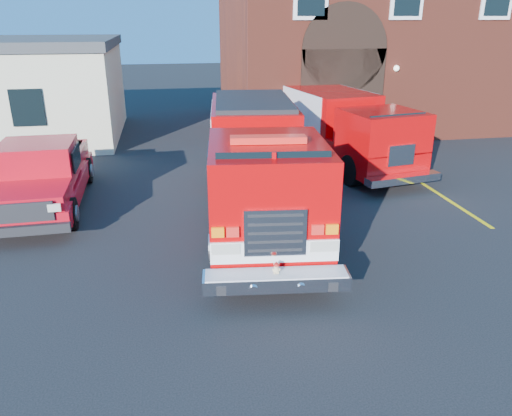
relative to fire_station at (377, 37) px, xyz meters
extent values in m
plane|color=black|center=(-8.99, -13.98, -4.25)|extent=(100.00, 100.00, 0.00)
cube|color=yellow|center=(-2.49, -12.98, -4.25)|extent=(0.12, 3.00, 0.01)
cube|color=yellow|center=(-2.49, -9.98, -4.25)|extent=(0.12, 3.00, 0.01)
cube|color=yellow|center=(-2.49, -6.98, -4.25)|extent=(0.12, 3.00, 0.01)
cube|color=maroon|center=(0.01, 0.02, -0.25)|extent=(15.00, 10.00, 8.00)
cube|color=black|center=(-3.49, -5.00, -2.25)|extent=(3.60, 0.12, 4.00)
cylinder|color=black|center=(-3.49, -5.00, -0.25)|extent=(3.60, 0.12, 3.60)
cube|color=beige|center=(-17.99, -0.98, -2.25)|extent=(10.00, 8.00, 4.00)
cube|color=black|center=(-15.99, -5.01, -2.25)|extent=(1.20, 0.10, 1.40)
cylinder|color=black|center=(-9.87, -15.45, -3.71)|extent=(0.46, 1.12, 1.09)
cylinder|color=black|center=(-7.70, -15.69, -3.71)|extent=(0.46, 1.12, 1.09)
cube|color=#B50507|center=(-8.44, -12.42, -3.41)|extent=(3.44, 9.14, 0.89)
cube|color=#B50507|center=(-8.19, -10.15, -2.27)|extent=(2.94, 4.61, 1.59)
cube|color=#B50507|center=(-8.75, -15.28, -2.22)|extent=(2.81, 3.43, 1.49)
cube|color=black|center=(-8.89, -16.51, -1.82)|extent=(2.18, 0.32, 0.93)
cube|color=red|center=(-8.75, -15.28, -1.40)|extent=(1.61, 0.51, 0.14)
cube|color=white|center=(-8.93, -16.87, -3.21)|extent=(2.47, 0.33, 0.44)
cube|color=silver|center=(-8.93, -16.88, -2.81)|extent=(1.19, 0.19, 0.93)
cube|color=silver|center=(-8.96, -17.15, -3.68)|extent=(2.82, 0.85, 0.28)
cube|color=#B7B7BF|center=(-9.43, -10.02, -2.27)|extent=(0.43, 3.55, 1.29)
cube|color=#B7B7BF|center=(-6.94, -10.29, -2.27)|extent=(0.43, 3.55, 1.29)
sphere|color=#D7BE86|center=(-8.96, -17.15, -3.46)|extent=(0.14, 0.14, 0.13)
sphere|color=#D7BE86|center=(-8.96, -17.16, -3.37)|extent=(0.11, 0.11, 0.10)
sphere|color=#D7BE86|center=(-8.99, -17.14, -3.33)|extent=(0.04, 0.04, 0.04)
sphere|color=#D7BE86|center=(-8.92, -17.15, -3.33)|extent=(0.04, 0.04, 0.04)
ellipsoid|color=red|center=(-8.96, -17.15, -3.34)|extent=(0.12, 0.12, 0.06)
cylinder|color=red|center=(-8.96, -17.16, -3.35)|extent=(0.14, 0.14, 0.01)
cylinder|color=black|center=(-13.44, -12.51, -3.82)|extent=(0.32, 0.86, 0.86)
cube|color=#B60A19|center=(-14.44, -10.56, -3.66)|extent=(2.31, 5.95, 0.48)
cube|color=#B60A19|center=(-14.38, -12.65, -3.24)|extent=(2.02, 1.66, 0.37)
cube|color=#B60A19|center=(-14.43, -10.88, -2.81)|extent=(2.02, 1.98, 1.07)
cube|color=#B60A19|center=(-14.49, -8.85, -3.24)|extent=(2.03, 2.30, 0.59)
cube|color=black|center=(-14.36, -13.59, -3.77)|extent=(2.19, 0.21, 0.24)
cylinder|color=black|center=(-4.92, -10.36, -3.74)|extent=(0.50, 1.07, 1.03)
cylinder|color=black|center=(-2.89, -10.01, -3.74)|extent=(0.50, 1.07, 1.03)
cube|color=#B50507|center=(-4.35, -7.60, -3.45)|extent=(3.59, 7.80, 0.84)
cube|color=#B50507|center=(-4.60, -6.21, -2.38)|extent=(3.11, 5.02, 1.41)
cube|color=#B50507|center=(-3.91, -10.18, -2.47)|extent=(2.70, 2.62, 1.22)
cube|color=#B7B7BF|center=(-5.76, -6.41, -2.47)|extent=(0.71, 3.89, 1.60)
cube|color=#B7B7BF|center=(-3.43, -6.01, -2.47)|extent=(0.71, 3.89, 1.60)
cube|color=silver|center=(-3.67, -11.53, -3.74)|extent=(2.57, 0.85, 0.23)
camera|label=1|loc=(-10.81, -25.28, 1.02)|focal=35.00mm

